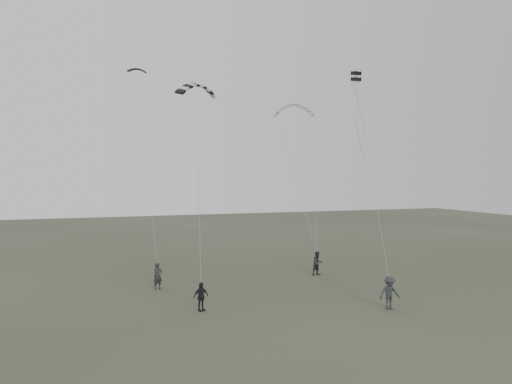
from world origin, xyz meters
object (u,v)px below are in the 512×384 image
object	(u,v)px
flyer_left	(158,276)
kite_striped	(197,85)
flyer_right	(318,263)
kite_dark_small	(137,69)
kite_pale_large	(293,106)
flyer_far	(390,293)
kite_box	(356,76)
flyer_center	(201,297)

from	to	relation	value
flyer_left	kite_striped	xyz separation A→B (m)	(2.66, -0.88, 13.33)
flyer_left	flyer_right	size ratio (longest dim) A/B	0.97
flyer_left	flyer_right	world-z (taller)	flyer_right
kite_dark_small	kite_striped	world-z (taller)	kite_dark_small
kite_pale_large	kite_striped	size ratio (longest dim) A/B	1.18
flyer_left	flyer_far	bearing A→B (deg)	-59.17
kite_dark_small	kite_pale_large	bearing A→B (deg)	-4.02
flyer_right	flyer_far	xyz separation A→B (m)	(-0.57, -10.58, 0.04)
kite_dark_small	flyer_right	bearing A→B (deg)	-26.28
kite_pale_large	kite_box	size ratio (longest dim) A/B	5.31
kite_dark_small	flyer_center	bearing A→B (deg)	-85.23
kite_dark_small	kite_striped	bearing A→B (deg)	-68.89
flyer_left	flyer_right	distance (m)	12.81
kite_striped	kite_box	distance (m)	11.82
kite_box	kite_striped	bearing A→B (deg)	161.72
flyer_center	flyer_far	size ratio (longest dim) A/B	0.86
flyer_left	flyer_far	size ratio (longest dim) A/B	0.93
flyer_far	kite_pale_large	size ratio (longest dim) A/B	0.55
kite_dark_small	kite_pale_large	world-z (taller)	kite_dark_small
flyer_right	flyer_center	bearing A→B (deg)	-157.65
flyer_left	kite_pale_large	world-z (taller)	kite_pale_large
flyer_center	kite_pale_large	bearing A→B (deg)	28.99
flyer_left	flyer_center	distance (m)	6.65
flyer_left	kite_box	distance (m)	20.47
flyer_right	kite_box	xyz separation A→B (m)	(1.53, -3.11, 14.39)
flyer_right	kite_striped	bearing A→B (deg)	178.62
flyer_far	kite_striped	distance (m)	18.69
flyer_left	flyer_center	world-z (taller)	flyer_left
flyer_right	flyer_center	distance (m)	13.33
flyer_center	kite_dark_small	size ratio (longest dim) A/B	1.15
kite_dark_small	kite_box	size ratio (longest dim) A/B	2.16
flyer_center	kite_pale_large	distance (m)	21.68
kite_pale_large	kite_box	distance (m)	8.73
kite_dark_small	kite_striped	distance (m)	7.77
flyer_right	flyer_left	bearing A→B (deg)	172.95
flyer_center	flyer_far	xyz separation A→B (m)	(10.69, -3.45, 0.14)
flyer_right	kite_box	world-z (taller)	kite_box
kite_pale_large	flyer_right	bearing A→B (deg)	-61.49
kite_striped	kite_box	xyz separation A→B (m)	(11.66, -1.57, 1.08)
kite_pale_large	kite_striped	xyz separation A→B (m)	(-10.40, -7.00, 0.04)
kite_dark_small	kite_box	distance (m)	17.14
flyer_far	kite_dark_small	xyz separation A→B (m)	(-12.89, 15.71, 15.45)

